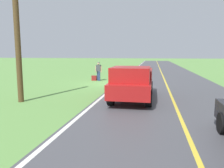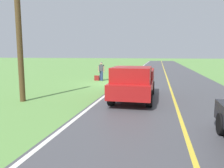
{
  "view_description": "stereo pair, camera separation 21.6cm",
  "coord_description": "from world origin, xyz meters",
  "px_view_note": "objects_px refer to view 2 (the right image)",
  "views": [
    {
      "loc": [
        -3.75,
        17.7,
        2.47
      ],
      "look_at": [
        -2.05,
        8.72,
        1.19
      ],
      "focal_mm": 34.78,
      "sensor_mm": 36.0,
      "label": 1
    },
    {
      "loc": [
        -3.96,
        17.66,
        2.47
      ],
      "look_at": [
        -2.05,
        8.72,
        1.19
      ],
      "focal_mm": 34.78,
      "sensor_mm": 36.0,
      "label": 2
    }
  ],
  "objects_px": {
    "hitchhiker_walking": "(101,70)",
    "suitcase_carried": "(97,78)",
    "utility_pole_roadside": "(19,25)",
    "pickup_truck_passing": "(134,82)"
  },
  "relations": [
    {
      "from": "hitchhiker_walking",
      "to": "suitcase_carried",
      "type": "relative_size",
      "value": 3.76
    },
    {
      "from": "suitcase_carried",
      "to": "pickup_truck_passing",
      "type": "relative_size",
      "value": 0.09
    },
    {
      "from": "hitchhiker_walking",
      "to": "pickup_truck_passing",
      "type": "height_order",
      "value": "pickup_truck_passing"
    },
    {
      "from": "hitchhiker_walking",
      "to": "utility_pole_roadside",
      "type": "bearing_deg",
      "value": 79.29
    },
    {
      "from": "suitcase_carried",
      "to": "pickup_truck_passing",
      "type": "xyz_separation_m",
      "value": [
        -4.28,
        7.77,
        0.73
      ]
    },
    {
      "from": "suitcase_carried",
      "to": "pickup_truck_passing",
      "type": "height_order",
      "value": "pickup_truck_passing"
    },
    {
      "from": "hitchhiker_walking",
      "to": "pickup_truck_passing",
      "type": "relative_size",
      "value": 0.32
    },
    {
      "from": "hitchhiker_walking",
      "to": "suitcase_carried",
      "type": "height_order",
      "value": "hitchhiker_walking"
    },
    {
      "from": "hitchhiker_walking",
      "to": "utility_pole_roadside",
      "type": "height_order",
      "value": "utility_pole_roadside"
    },
    {
      "from": "hitchhiker_walking",
      "to": "suitcase_carried",
      "type": "bearing_deg",
      "value": 5.59
    }
  ]
}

